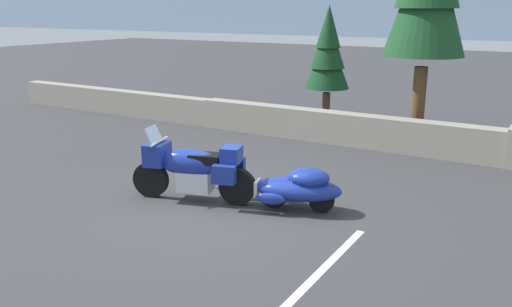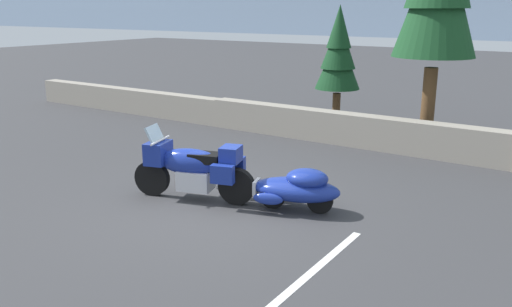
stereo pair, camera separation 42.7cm
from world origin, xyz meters
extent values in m
plane|color=#38383A|center=(0.00, 0.00, 0.00)|extent=(80.00, 80.00, 0.00)
cube|color=gray|center=(-8.00, 5.32, 0.39)|extent=(8.00, 0.46, 0.78)
cube|color=gray|center=(0.00, 5.33, 0.40)|extent=(8.00, 0.48, 0.81)
cylinder|color=black|center=(-1.35, -0.19, 0.33)|extent=(0.67, 0.33, 0.66)
cylinder|color=black|center=(0.23, 0.29, 0.33)|extent=(0.67, 0.33, 0.66)
cube|color=silver|center=(-0.51, 0.07, 0.38)|extent=(0.70, 0.60, 0.36)
ellipsoid|color=navy|center=(-0.61, 0.04, 0.71)|extent=(1.28, 0.77, 0.48)
cube|color=navy|center=(-1.21, -0.14, 0.83)|extent=(0.50, 0.60, 0.40)
cube|color=#9EB7C6|center=(-1.26, -0.16, 1.16)|extent=(0.31, 0.48, 0.34)
cube|color=black|center=(-0.32, 0.13, 0.81)|extent=(0.64, 0.51, 0.16)
cube|color=navy|center=(0.13, 0.26, 0.91)|extent=(0.42, 0.48, 0.28)
cube|color=navy|center=(0.17, -0.04, 0.63)|extent=(0.43, 0.27, 0.32)
cube|color=navy|center=(0.00, 0.54, 0.63)|extent=(0.43, 0.27, 0.32)
cylinder|color=silver|center=(-1.16, -0.13, 1.06)|extent=(0.24, 0.68, 0.04)
cylinder|color=silver|center=(-1.30, -0.17, 0.58)|extent=(0.26, 0.14, 0.54)
cylinder|color=black|center=(0.86, 0.49, 0.22)|extent=(0.45, 0.22, 0.44)
cylinder|color=black|center=(1.65, 0.73, 0.22)|extent=(0.45, 0.22, 0.44)
ellipsoid|color=navy|center=(1.26, 0.61, 0.38)|extent=(1.63, 1.09, 0.40)
ellipsoid|color=navy|center=(1.43, 0.66, 0.60)|extent=(0.85, 0.74, 0.32)
cube|color=silver|center=(0.58, 0.40, 0.36)|extent=(0.15, 0.32, 0.24)
ellipsoid|color=navy|center=(0.96, 0.18, 0.28)|extent=(0.54, 0.28, 0.20)
ellipsoid|color=navy|center=(0.77, 0.79, 0.28)|extent=(0.54, 0.28, 0.20)
cylinder|color=silver|center=(0.21, 0.29, 0.27)|extent=(0.68, 0.25, 0.05)
cylinder|color=brown|center=(1.78, 6.29, 0.99)|extent=(0.33, 0.33, 1.97)
cylinder|color=brown|center=(-1.04, 7.02, 0.50)|extent=(0.23, 0.23, 1.00)
cone|color=#143D1E|center=(-1.04, 7.02, 1.92)|extent=(1.28, 1.28, 1.58)
cone|color=#143D1E|center=(-1.04, 7.02, 2.40)|extent=(0.99, 0.99, 1.39)
cone|color=#143D1E|center=(-1.04, 7.02, 2.88)|extent=(0.70, 0.70, 1.19)
cube|color=silver|center=(2.52, -1.50, 0.00)|extent=(0.12, 3.60, 0.01)
camera|label=1|loc=(5.03, -7.06, 3.36)|focal=36.97mm
camera|label=2|loc=(5.39, -6.83, 3.36)|focal=36.97mm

